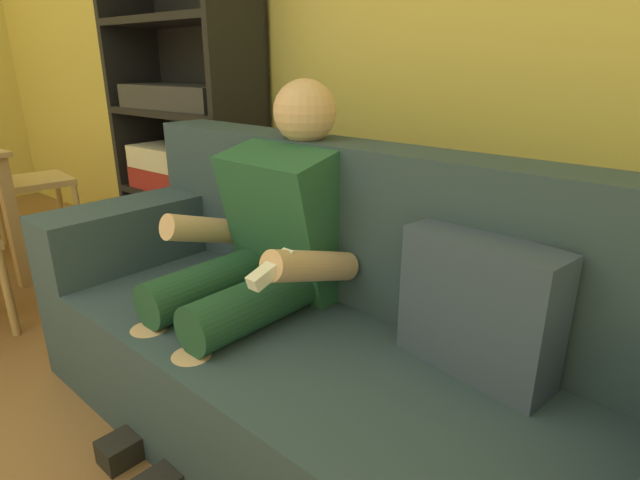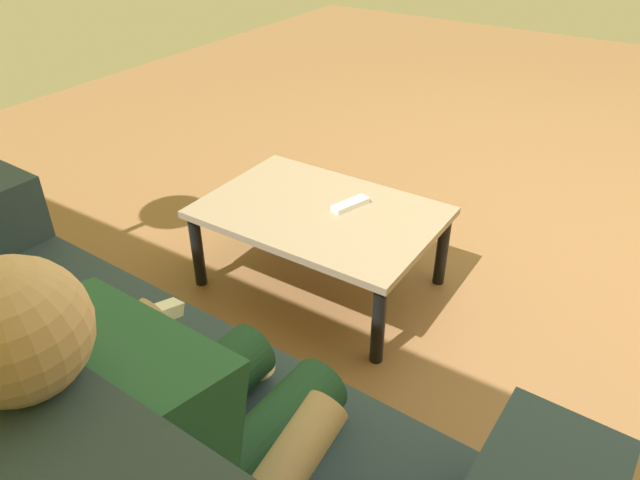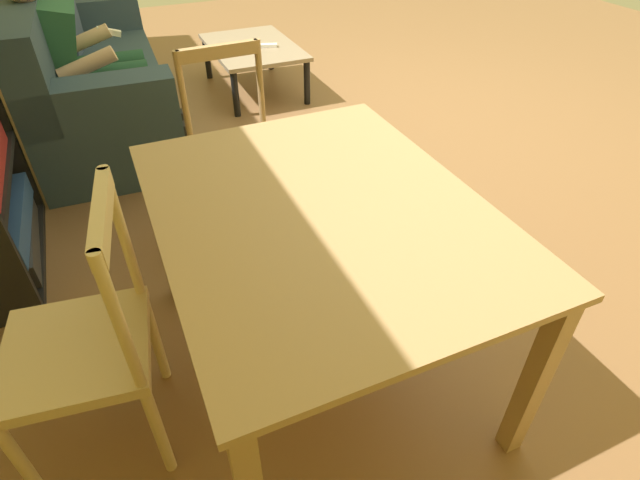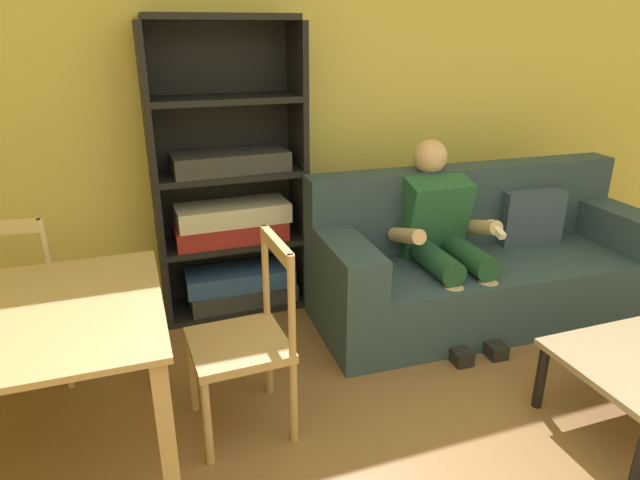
{
  "view_description": "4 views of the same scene",
  "coord_description": "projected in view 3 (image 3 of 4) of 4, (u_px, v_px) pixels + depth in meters",
  "views": [
    {
      "loc": [
        1.78,
        1.05,
        1.17
      ],
      "look_at": [
        0.95,
        2.05,
        0.7
      ],
      "focal_mm": 28.36,
      "sensor_mm": 36.0,
      "label": 1
    },
    {
      "loc": [
        -0.03,
        2.61,
        1.54
      ],
      "look_at": [
        1.1,
        0.88,
        0.22
      ],
      "focal_mm": 32.86,
      "sensor_mm": 36.0,
      "label": 2
    },
    {
      "loc": [
        -2.85,
        2.03,
        1.61
      ],
      "look_at": [
        -1.68,
        1.52,
        0.6
      ],
      "focal_mm": 28.1,
      "sensor_mm": 36.0,
      "label": 3
    },
    {
      "loc": [
        -1.09,
        -0.6,
        1.74
      ],
      "look_at": [
        -0.36,
        1.47,
        0.9
      ],
      "focal_mm": 30.89,
      "sensor_mm": 36.0,
      "label": 4
    }
  ],
  "objects": [
    {
      "name": "ground_plane",
      "position": [
        416.0,
        124.0,
        3.69
      ],
      "size": [
        8.53,
        8.53,
        0.0
      ],
      "primitive_type": "plane",
      "color": "brown"
    },
    {
      "name": "couch",
      "position": [
        89.0,
        78.0,
        3.5
      ],
      "size": [
        2.18,
        0.88,
        0.92
      ],
      "color": "#2D4251",
      "rests_on": "ground_plane"
    },
    {
      "name": "person_lounging",
      "position": [
        84.0,
        57.0,
        3.14
      ],
      "size": [
        0.6,
        0.89,
        1.11
      ],
      "color": "#23563D",
      "rests_on": "ground_plane"
    },
    {
      "name": "coffee_table",
      "position": [
        253.0,
        51.0,
        4.0
      ],
      "size": [
        0.95,
        0.65,
        0.37
      ],
      "color": "gray",
      "rests_on": "ground_plane"
    },
    {
      "name": "tv_remote",
      "position": [
        266.0,
        46.0,
        3.93
      ],
      "size": [
        0.1,
        0.18,
        0.02
      ],
      "primitive_type": "cube",
      "rotation": [
        0.0,
        0.0,
        2.82
      ],
      "color": "white",
      "rests_on": "coffee_table"
    },
    {
      "name": "dining_table",
      "position": [
        320.0,
        232.0,
        1.62
      ],
      "size": [
        1.29,
        0.99,
        0.73
      ],
      "color": "tan",
      "rests_on": "ground_plane"
    },
    {
      "name": "dining_chair_near_wall",
      "position": [
        86.0,
        346.0,
        1.49
      ],
      "size": [
        0.47,
        0.47,
        0.92
      ],
      "color": "#D1B27F",
      "rests_on": "ground_plane"
    },
    {
      "name": "dining_chair_facing_couch",
      "position": [
        239.0,
        152.0,
        2.44
      ],
      "size": [
        0.44,
        0.44,
        0.91
      ],
      "color": "tan",
      "rests_on": "ground_plane"
    }
  ]
}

